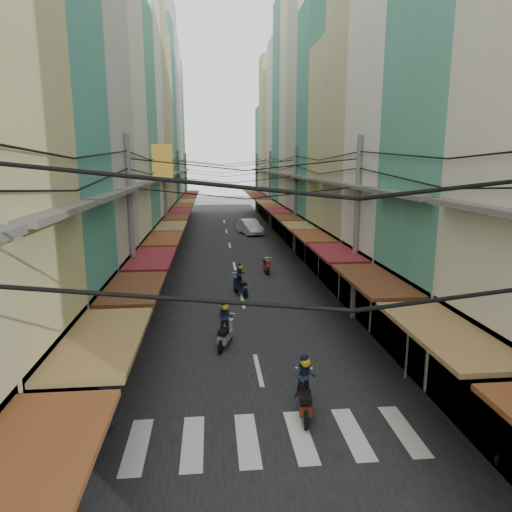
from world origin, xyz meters
TOP-DOWN VIEW (x-y plane):
  - ground at (0.00, 0.00)m, footprint 160.00×160.00m
  - road at (0.00, 20.00)m, footprint 10.00×80.00m
  - sidewalk_left at (-6.50, 20.00)m, footprint 3.00×80.00m
  - sidewalk_right at (6.50, 20.00)m, footprint 3.00×80.00m
  - crosswalk at (-0.00, -6.00)m, footprint 7.55×2.40m
  - building_row_left at (-7.92, 16.56)m, footprint 7.80×67.67m
  - building_row_right at (7.92, 16.45)m, footprint 7.80×68.98m
  - utility_poles at (0.00, 15.01)m, footprint 10.20×66.13m
  - white_car at (2.23, 28.20)m, footprint 5.48×3.18m
  - bicycle at (7.13, -3.00)m, footprint 1.75×1.16m
  - moving_scooters at (0.25, 2.09)m, footprint 3.47×18.84m
  - parked_scooters at (4.87, -4.48)m, footprint 13.29×16.04m
  - pedestrians at (-4.66, 2.62)m, footprint 13.47×20.65m
  - market_umbrella at (6.04, -1.99)m, footprint 2.05×2.05m
  - traffic_sign at (4.78, -3.10)m, footprint 0.10×0.57m

SIDE VIEW (x-z plane):
  - ground at x=0.00m, z-range 0.00..0.00m
  - white_car at x=2.23m, z-range -0.91..0.91m
  - bicycle at x=7.13m, z-range -0.56..0.56m
  - road at x=0.00m, z-range 0.00..0.02m
  - crosswalk at x=0.00m, z-range 0.02..0.03m
  - sidewalk_left at x=-6.50m, z-range 0.00..0.06m
  - sidewalk_right at x=6.50m, z-range 0.00..0.06m
  - parked_scooters at x=4.87m, z-range -0.02..0.97m
  - moving_scooters at x=0.25m, z-range -0.37..1.45m
  - pedestrians at x=-4.66m, z-range -0.06..2.16m
  - traffic_sign at x=4.78m, z-range 0.56..3.15m
  - market_umbrella at x=6.04m, z-range 0.82..2.98m
  - utility_poles at x=0.00m, z-range 2.49..10.69m
  - building_row_right at x=7.92m, z-range -1.89..20.71m
  - building_row_left at x=-7.92m, z-range -2.07..21.63m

